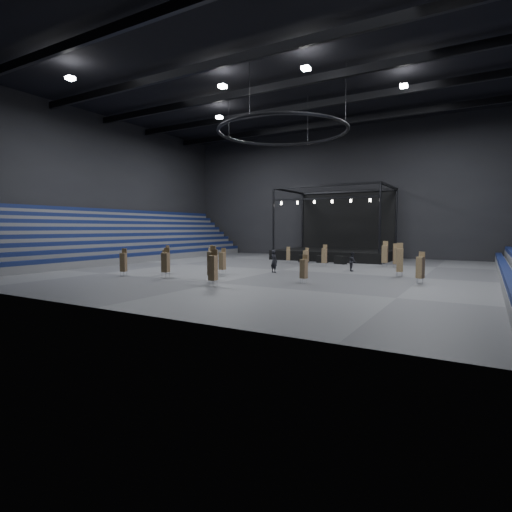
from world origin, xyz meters
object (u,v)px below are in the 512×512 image
Objects in this scene: flight_case_mid at (322,259)px; chair_stack_11 at (213,267)px; chair_stack_4 at (212,263)px; chair_stack_14 at (166,259)px; chair_stack_10 at (124,262)px; crew_member at (353,262)px; chair_stack_7 at (306,256)px; chair_stack_12 at (420,267)px; chair_stack_5 at (288,254)px; chair_stack_6 at (304,268)px; chair_stack_13 at (400,260)px; chair_stack_2 at (222,260)px; chair_stack_0 at (166,262)px; flight_case_right at (340,260)px; chair_stack_8 at (385,254)px; stage at (337,248)px; flight_case_left at (304,259)px; chair_stack_3 at (211,253)px; man_center at (274,261)px; chair_stack_1 at (396,255)px; chair_stack_9 at (324,255)px.

flight_case_mid is 21.41m from chair_stack_11.
chair_stack_14 is at bearing 160.67° from chair_stack_4.
chair_stack_10 is 1.28× the size of crew_member.
flight_case_mid is 0.67× the size of chair_stack_7.
chair_stack_10 is 23.36m from chair_stack_12.
chair_stack_5 is at bearing 174.21° from chair_stack_7.
chair_stack_12 reaches higher than chair_stack_6.
flight_case_mid is 0.71× the size of crew_member.
chair_stack_6 is 1.11× the size of chair_stack_7.
flight_case_mid is at bearing 124.33° from chair_stack_13.
chair_stack_2 is 12.59m from chair_stack_5.
chair_stack_12 is at bearing 7.30° from chair_stack_0.
chair_stack_11 reaches higher than flight_case_right.
flight_case_mid is at bearing 86.15° from chair_stack_11.
stage is at bearing 134.19° from chair_stack_8.
flight_case_left is 0.66× the size of chair_stack_5.
flight_case_left is 0.66× the size of chair_stack_7.
chair_stack_6 is 15.20m from chair_stack_10.
stage is 7.05× the size of chair_stack_3.
flight_case_left is at bearing 175.68° from flight_case_right.
chair_stack_7 is 15.65m from chair_stack_12.
man_center is (2.06, -11.63, 0.61)m from flight_case_left.
chair_stack_1 is (6.10, -1.15, 0.80)m from flight_case_right.
flight_case_left is at bearing 136.26° from chair_stack_9.
chair_stack_7 is 0.74× the size of chair_stack_11.
chair_stack_11 is at bearing -136.08° from chair_stack_1.
chair_stack_6 is (6.61, 2.16, -0.26)m from chair_stack_4.
flight_case_mid is 17.64m from chair_stack_6.
crew_member is at bearing -63.30° from flight_case_right.
chair_stack_4 is (-1.13, -25.92, -0.09)m from stage.
chair_stack_3 is 22.76m from chair_stack_13.
man_center is at bearing -68.12° from chair_stack_7.
chair_stack_12 is at bearing 38.86° from chair_stack_6.
chair_stack_2 is 1.14× the size of chair_stack_3.
stage is 5.84× the size of chair_stack_0.
chair_stack_11 is (-2.18, -20.93, 0.86)m from flight_case_right.
chair_stack_9 is (-6.66, -2.47, -0.06)m from chair_stack_1.
chair_stack_13 is (11.87, 9.74, 0.05)m from chair_stack_4.
chair_stack_5 is 15.07m from chair_stack_13.
chair_stack_5 is at bearing 81.51° from chair_stack_14.
flight_case_mid is 0.48× the size of chair_stack_8.
crew_member is at bearing 20.83° from chair_stack_10.
chair_stack_3 reaches higher than chair_stack_7.
chair_stack_3 is at bearing 122.71° from chair_stack_11.
flight_case_left is 18.02m from chair_stack_14.
chair_stack_4 is 1.41× the size of chair_stack_5.
chair_stack_1 is at bearing -43.34° from stage.
chair_stack_8 is 1.16× the size of chair_stack_10.
chair_stack_12 is (12.24, -12.85, 0.78)m from flight_case_mid.
chair_stack_10 is (-3.80, -0.94, -0.08)m from chair_stack_0.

